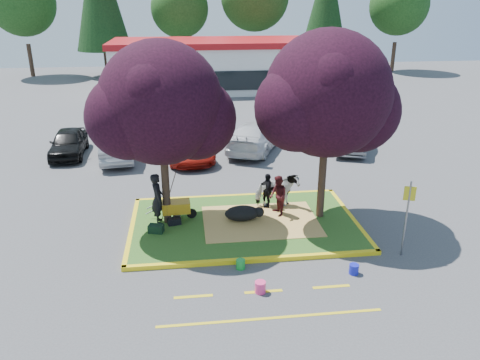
{
  "coord_description": "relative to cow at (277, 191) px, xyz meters",
  "views": [
    {
      "loc": [
        -2.04,
        -15.33,
        7.82
      ],
      "look_at": [
        -0.1,
        0.5,
        1.62
      ],
      "focal_mm": 35.0,
      "sensor_mm": 36.0,
      "label": 1
    }
  ],
  "objects": [
    {
      "name": "handler",
      "position": [
        -4.55,
        -0.81,
        0.25
      ],
      "size": [
        0.55,
        0.75,
        1.9
      ],
      "primitive_type": "imported",
      "rotation": [
        0.0,
        0.0,
        1.71
      ],
      "color": "black",
      "rests_on": "median_island"
    },
    {
      "name": "bucket_blue",
      "position": [
        1.45,
        -4.78,
        -0.69
      ],
      "size": [
        0.32,
        0.32,
        0.31
      ],
      "primitive_type": "cylinder",
      "rotation": [
        0.0,
        0.0,
        -0.11
      ],
      "color": "#161DB6",
      "rests_on": "ground"
    },
    {
      "name": "sign_post",
      "position": [
        3.39,
        -3.87,
        0.75
      ],
      "size": [
        0.35,
        0.15,
        2.58
      ],
      "rotation": [
        0.0,
        0.0,
        -0.34
      ],
      "color": "slate",
      "rests_on": "ground"
    },
    {
      "name": "curb_right",
      "position": [
        2.65,
        -1.17,
        -0.77
      ],
      "size": [
        0.16,
        5.3,
        0.15
      ],
      "primitive_type": "cube",
      "color": "yellow",
      "rests_on": "ground"
    },
    {
      "name": "fire_lane_stripe_c",
      "position": [
        0.57,
        -5.37,
        -0.85
      ],
      "size": [
        1.1,
        0.12,
        0.01
      ],
      "primitive_type": "cube",
      "color": "yellow",
      "rests_on": "ground"
    },
    {
      "name": "straw_bedding",
      "position": [
        -0.83,
        -1.17,
        -0.69
      ],
      "size": [
        4.2,
        3.0,
        0.01
      ],
      "primitive_type": "cube",
      "color": "#E4B15E",
      "rests_on": "median_island"
    },
    {
      "name": "visitor_a",
      "position": [
        -0.1,
        -0.72,
        0.08
      ],
      "size": [
        0.72,
        0.85,
        1.55
      ],
      "primitive_type": "imported",
      "rotation": [
        0.0,
        0.0,
        -1.38
      ],
      "color": "#421215",
      "rests_on": "median_island"
    },
    {
      "name": "tree_purple_left",
      "position": [
        -4.21,
        -0.79,
        3.51
      ],
      "size": [
        5.06,
        4.2,
        6.51
      ],
      "color": "black",
      "rests_on": "median_island"
    },
    {
      "name": "bucket_pink",
      "position": [
        -1.53,
        -5.39,
        -0.68
      ],
      "size": [
        0.37,
        0.37,
        0.34
      ],
      "primitive_type": "cylinder",
      "rotation": [
        0.0,
        0.0,
        0.16
      ],
      "color": "#F5367C",
      "rests_on": "ground"
    },
    {
      "name": "car_grey",
      "position": [
        5.61,
        7.46,
        -0.09
      ],
      "size": [
        2.99,
        4.86,
        1.51
      ],
      "primitive_type": "imported",
      "rotation": [
        0.0,
        0.0,
        -0.33
      ],
      "color": "slate",
      "rests_on": "ground"
    },
    {
      "name": "car_white",
      "position": [
        0.36,
        7.96,
        -0.06
      ],
      "size": [
        4.27,
        5.84,
        1.57
      ],
      "primitive_type": "imported",
      "rotation": [
        0.0,
        0.0,
        2.71
      ],
      "color": "silver",
      "rests_on": "ground"
    },
    {
      "name": "bucket_green",
      "position": [
        -1.93,
        -4.07,
        -0.7
      ],
      "size": [
        0.3,
        0.3,
        0.3
      ],
      "primitive_type": "cylinder",
      "rotation": [
        0.0,
        0.0,
        -0.08
      ],
      "color": "green",
      "rests_on": "ground"
    },
    {
      "name": "visitor_b",
      "position": [
        -0.36,
        0.07,
        -0.0
      ],
      "size": [
        0.41,
        0.84,
        1.39
      ],
      "primitive_type": "imported",
      "rotation": [
        0.0,
        0.0,
        -1.66
      ],
      "color": "black",
      "rests_on": "median_island"
    },
    {
      "name": "gear_bag_green",
      "position": [
        -4.62,
        -1.6,
        -0.56
      ],
      "size": [
        0.58,
        0.45,
        0.27
      ],
      "primitive_type": "cube",
      "rotation": [
        0.0,
        0.0,
        -0.29
      ],
      "color": "black",
      "rests_on": "median_island"
    },
    {
      "name": "retail_building",
      "position": [
        0.57,
        26.81,
        1.4
      ],
      "size": [
        20.4,
        8.4,
        4.4
      ],
      "color": "silver",
      "rests_on": "ground"
    },
    {
      "name": "curb_far",
      "position": [
        -1.43,
        1.41,
        -0.77
      ],
      "size": [
        8.3,
        0.16,
        0.15
      ],
      "primitive_type": "cube",
      "color": "yellow",
      "rests_on": "ground"
    },
    {
      "name": "curb_near",
      "position": [
        -1.43,
        -3.75,
        -0.77
      ],
      "size": [
        8.3,
        0.16,
        0.15
      ],
      "primitive_type": "cube",
      "color": "yellow",
      "rests_on": "ground"
    },
    {
      "name": "car_black",
      "position": [
        -9.61,
        8.19,
        -0.14
      ],
      "size": [
        1.85,
        4.21,
        1.41
      ],
      "primitive_type": "imported",
      "rotation": [
        0.0,
        0.0,
        0.05
      ],
      "color": "black",
      "rests_on": "ground"
    },
    {
      "name": "car_silver",
      "position": [
        -6.98,
        7.35,
        -0.08
      ],
      "size": [
        2.1,
        4.82,
        1.54
      ],
      "primitive_type": "imported",
      "rotation": [
        0.0,
        0.0,
        3.24
      ],
      "color": "gray",
      "rests_on": "ground"
    },
    {
      "name": "ground",
      "position": [
        -1.43,
        -1.17,
        -0.85
      ],
      "size": [
        90.0,
        90.0,
        0.0
      ],
      "primitive_type": "plane",
      "color": "#424244",
      "rests_on": "ground"
    },
    {
      "name": "fire_lane_long",
      "position": [
        -1.43,
        -6.57,
        -0.85
      ],
      "size": [
        6.0,
        0.1,
        0.01
      ],
      "primitive_type": "cube",
      "color": "yellow",
      "rests_on": "ground"
    },
    {
      "name": "cow",
      "position": [
        0.0,
        0.0,
        0.0
      ],
      "size": [
        1.67,
        0.78,
        1.4
      ],
      "primitive_type": "imported",
      "rotation": [
        0.0,
        0.0,
        1.55
      ],
      "color": "white",
      "rests_on": "median_island"
    },
    {
      "name": "gear_bag_dark",
      "position": [
        -3.99,
        -1.06,
        -0.58
      ],
      "size": [
        0.52,
        0.36,
        0.24
      ],
      "primitive_type": "cube",
      "rotation": [
        0.0,
        0.0,
        0.22
      ],
      "color": "black",
      "rests_on": "median_island"
    },
    {
      "name": "fire_lane_stripe_b",
      "position": [
        -1.43,
        -5.37,
        -0.85
      ],
      "size": [
        1.1,
        0.12,
        0.01
      ],
      "primitive_type": "cube",
      "color": "yellow",
      "rests_on": "ground"
    },
    {
      "name": "calf",
      "position": [
        -1.5,
        -1.0,
        -0.42
      ],
      "size": [
        1.44,
        1.06,
        0.56
      ],
      "primitive_type": "ellipsoid",
      "rotation": [
        0.0,
        0.0,
        0.28
      ],
      "color": "black",
      "rests_on": "median_island"
    },
    {
      "name": "median_island",
      "position": [
        -1.43,
        -1.17,
        -0.77
      ],
      "size": [
        8.0,
        5.0,
        0.15
      ],
      "primitive_type": "cube",
      "color": "#29571B",
      "rests_on": "ground"
    },
    {
      "name": "wheelbarrow",
      "position": [
        -3.89,
        -0.59,
        -0.22
      ],
      "size": [
        1.85,
        0.66,
        0.7
      ],
      "rotation": [
        0.0,
        0.0,
        0.04
      ],
      "color": "black",
      "rests_on": "median_island"
    },
    {
      "name": "tree_purple_right",
      "position": [
        1.49,
        -0.99,
        3.71
      ],
      "size": [
        5.3,
        4.4,
        6.82
      ],
      "color": "black",
      "rests_on": "median_island"
    },
    {
      "name": "car_red",
      "position": [
        -3.33,
        6.93,
        -0.17
      ],
      "size": [
        2.85,
        5.14,
        1.36
      ],
      "primitive_type": "imported",
      "rotation": [
        0.0,
        0.0,
        0.13
      ],
      "color": "#99150C",
      "rests_on": "ground"
    },
    {
      "name": "curb_left",
      "position": [
        -5.51,
        -1.17,
        -0.77
      ],
      "size": [
        0.16,
        5.3,
        0.15
      ],
      "primitive_type": "cube",
      "color": "yellow",
      "rests_on": "ground"
    },
    {
      "name": "fire_lane_stripe_a",
      "position": [
        -3.43,
        -5.37,
        -0.85
      ],
      "size": [
        1.1,
        0.12,
        0.01
      ],
      "primitive_type": "cube",
      "color": "yellow",
      "rests_on": "ground"
    }
  ]
}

